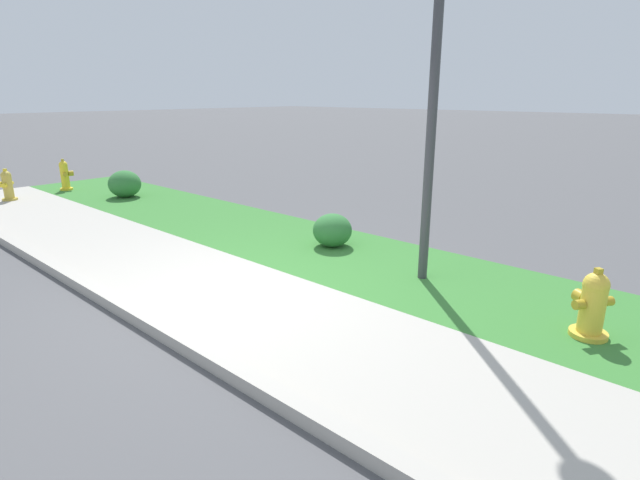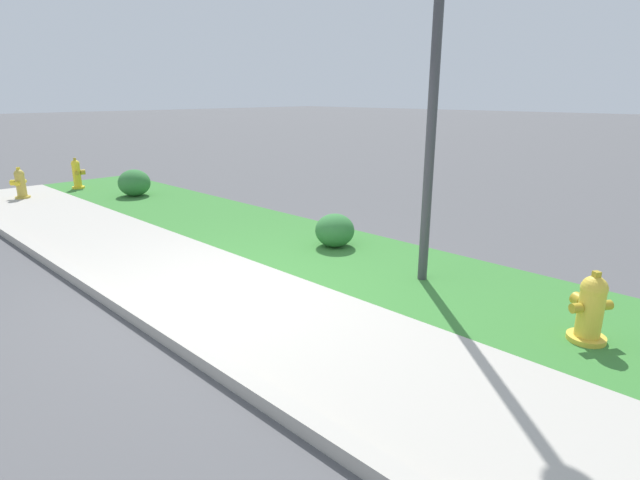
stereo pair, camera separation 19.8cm
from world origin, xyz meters
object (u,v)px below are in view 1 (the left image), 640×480
object	(u,v)px
street_lamp	(439,4)
shrub_bush_far_verge	(332,230)
fire_hydrant_by_grass_verge	(65,175)
fire_hydrant_mid_block	(7,186)
shrub_bush_near_lamp	(125,184)
fire_hydrant_at_driveway	(592,305)

from	to	relation	value
street_lamp	shrub_bush_far_verge	size ratio (longest dim) A/B	8.10
fire_hydrant_by_grass_verge	fire_hydrant_mid_block	bearing A→B (deg)	-59.99
shrub_bush_far_verge	fire_hydrant_by_grass_verge	bearing A→B (deg)	-173.71
shrub_bush_near_lamp	street_lamp	bearing A→B (deg)	0.38
fire_hydrant_mid_block	fire_hydrant_by_grass_verge	bearing A→B (deg)	-34.29
fire_hydrant_at_driveway	shrub_bush_near_lamp	bearing A→B (deg)	121.60
fire_hydrant_mid_block	fire_hydrant_at_driveway	bearing A→B (deg)	-130.68
shrub_bush_near_lamp	shrub_bush_far_verge	bearing A→B (deg)	2.97
fire_hydrant_mid_block	shrub_bush_far_verge	world-z (taller)	fire_hydrant_mid_block
shrub_bush_far_verge	shrub_bush_near_lamp	world-z (taller)	shrub_bush_near_lamp
fire_hydrant_at_driveway	fire_hydrant_mid_block	bearing A→B (deg)	131.47
fire_hydrant_mid_block	shrub_bush_near_lamp	size ratio (longest dim) A/B	0.99
street_lamp	shrub_bush_near_lamp	size ratio (longest dim) A/B	6.82
fire_hydrant_mid_block	shrub_bush_near_lamp	xyz separation A→B (m)	(1.45, 1.81, -0.03)
fire_hydrant_mid_block	shrub_bush_near_lamp	world-z (taller)	fire_hydrant_mid_block
fire_hydrant_mid_block	fire_hydrant_at_driveway	size ratio (longest dim) A/B	1.00
fire_hydrant_at_driveway	shrub_bush_far_verge	distance (m)	3.63
fire_hydrant_mid_block	street_lamp	distance (m)	9.36
fire_hydrant_at_driveway	shrub_bush_far_verge	size ratio (longest dim) A/B	1.17
fire_hydrant_mid_block	shrub_bush_far_verge	bearing A→B (deg)	-122.51
shrub_bush_far_verge	shrub_bush_near_lamp	distance (m)	5.66
street_lamp	fire_hydrant_at_driveway	bearing A→B (deg)	-8.61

